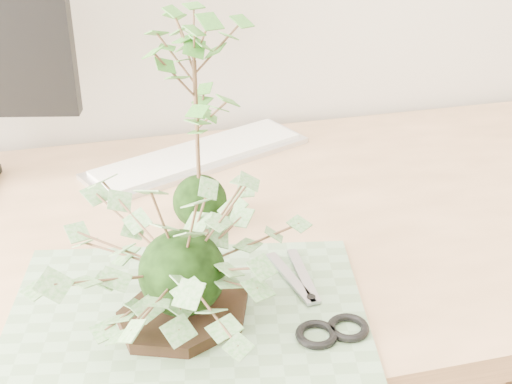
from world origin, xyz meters
TOP-DOWN VIEW (x-y plane):
  - desk at (-0.05, 1.23)m, footprint 1.60×0.70m
  - cutting_mat at (-0.11, 1.05)m, footprint 0.47×0.36m
  - stone_dish at (-0.11, 1.03)m, footprint 0.23×0.23m
  - ivy_kokedama at (-0.11, 1.03)m, footprint 0.32×0.32m
  - maple_kokedama at (-0.06, 1.24)m, footprint 0.18×0.18m
  - keyboard at (-0.02, 1.46)m, footprint 0.41×0.26m
  - scissors at (0.04, 0.98)m, footprint 0.09×0.20m

SIDE VIEW (x-z plane):
  - desk at x=-0.05m, z-range 0.28..1.02m
  - cutting_mat at x=-0.11m, z-range 0.74..0.74m
  - keyboard at x=-0.02m, z-range 0.74..0.75m
  - scissors at x=0.04m, z-range 0.74..0.75m
  - stone_dish at x=-0.11m, z-range 0.74..0.76m
  - ivy_kokedama at x=-0.11m, z-range 0.76..0.96m
  - maple_kokedama at x=-0.06m, z-range 0.81..1.13m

